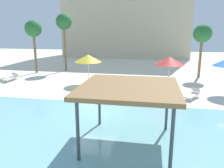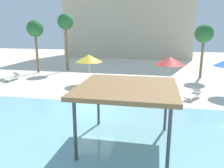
% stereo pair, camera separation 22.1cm
% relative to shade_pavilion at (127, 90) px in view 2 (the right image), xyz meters
% --- Properties ---
extents(ground_plane, '(80.00, 80.00, 0.00)m').
position_rel_shade_pavilion_xyz_m(ground_plane, '(-2.63, 3.86, -2.56)').
color(ground_plane, beige).
extents(lagoon_water, '(44.00, 13.50, 0.04)m').
position_rel_shade_pavilion_xyz_m(lagoon_water, '(-2.63, -1.39, -2.54)').
color(lagoon_water, '#7AB7C1').
rests_on(lagoon_water, ground).
extents(shade_pavilion, '(4.22, 4.22, 2.73)m').
position_rel_shade_pavilion_xyz_m(shade_pavilion, '(0.00, 0.00, 0.00)').
color(shade_pavilion, '#42474C').
rests_on(shade_pavilion, ground).
extents(beach_umbrella_yellow_2, '(2.49, 2.49, 2.77)m').
position_rel_shade_pavilion_xyz_m(beach_umbrella_yellow_2, '(-5.02, 10.76, -0.13)').
color(beach_umbrella_yellow_2, silver).
rests_on(beach_umbrella_yellow_2, ground).
extents(beach_umbrella_red_4, '(2.37, 2.37, 2.93)m').
position_rel_shade_pavilion_xyz_m(beach_umbrella_red_4, '(2.25, 9.24, 0.04)').
color(beach_umbrella_red_4, silver).
rests_on(beach_umbrella_red_4, ground).
extents(lounge_chair_0, '(0.89, 1.97, 0.74)m').
position_rel_shade_pavilion_xyz_m(lounge_chair_0, '(-2.85, 6.30, -2.23)').
color(lounge_chair_0, white).
rests_on(lounge_chair_0, ground).
extents(lounge_chair_1, '(1.48, 1.94, 0.74)m').
position_rel_shade_pavilion_xyz_m(lounge_chair_1, '(3.99, 7.77, -2.23)').
color(lounge_chair_1, white).
rests_on(lounge_chair_1, ground).
extents(lounge_chair_2, '(0.74, 1.94, 0.74)m').
position_rel_shade_pavilion_xyz_m(lounge_chair_2, '(-13.02, 10.59, -2.23)').
color(lounge_chair_2, white).
rests_on(lounge_chair_2, ground).
extents(lounge_chair_3, '(1.20, 1.99, 0.74)m').
position_rel_shade_pavilion_xyz_m(lounge_chair_3, '(0.93, 7.62, -2.23)').
color(lounge_chair_3, white).
rests_on(lounge_chair_3, ground).
extents(palm_tree_0, '(1.90, 1.90, 6.07)m').
position_rel_shade_pavilion_xyz_m(palm_tree_0, '(-12.65, 14.91, 2.42)').
color(palm_tree_0, brown).
rests_on(palm_tree_0, ground).
extents(palm_tree_2, '(1.90, 1.90, 6.88)m').
position_rel_shade_pavilion_xyz_m(palm_tree_2, '(-9.77, 16.97, 3.18)').
color(palm_tree_2, brown).
rests_on(palm_tree_2, ground).
extents(palm_tree_3, '(1.90, 1.90, 5.58)m').
position_rel_shade_pavilion_xyz_m(palm_tree_3, '(5.83, 15.75, 1.95)').
color(palm_tree_3, brown).
rests_on(palm_tree_3, ground).
extents(hotel_block_0, '(22.46, 9.48, 16.62)m').
position_rel_shade_pavilion_xyz_m(hotel_block_0, '(-4.28, 34.32, 5.75)').
color(hotel_block_0, beige).
rests_on(hotel_block_0, ground).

